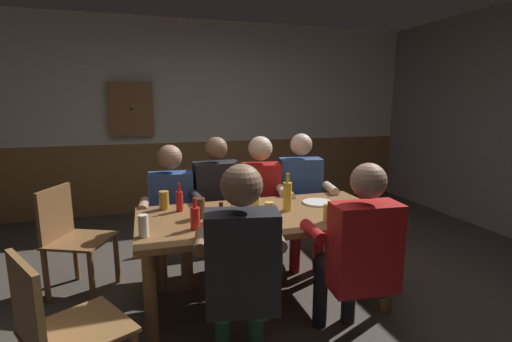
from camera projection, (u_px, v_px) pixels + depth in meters
ground_plane at (271, 316)px, 2.71m from camera, size 7.58×7.58×0.00m
back_wall_upper at (202, 82)px, 5.21m from camera, size 6.31×0.12×1.68m
back_wall_wainscot at (204, 174)px, 5.46m from camera, size 6.31×0.12×0.98m
dining_table at (264, 226)px, 2.74m from camera, size 1.83×0.90×0.73m
person_0 at (172, 206)px, 3.19m from camera, size 0.54×0.51×1.18m
person_1 at (219, 200)px, 3.31m from camera, size 0.56×0.54×1.24m
person_2 at (261, 196)px, 3.42m from camera, size 0.55×0.58×1.24m
person_3 at (302, 192)px, 3.55m from camera, size 0.58×0.57×1.25m
person_4 at (241, 264)px, 1.99m from camera, size 0.56×0.56×1.25m
person_5 at (357, 251)px, 2.22m from camera, size 0.55×0.55×1.22m
chair_empty_near_right at (71, 237)px, 2.97m from camera, size 0.58×0.58×0.88m
chair_empty_near_left at (218, 200)px, 4.08m from camera, size 0.46×0.46×0.88m
chair_empty_far_end at (60, 333)px, 1.74m from camera, size 0.60×0.60×0.88m
table_candle at (233, 208)px, 2.72m from camera, size 0.04×0.04×0.08m
condiment_caddy at (216, 219)px, 2.52m from camera, size 0.14×0.10×0.05m
plate_0 at (318, 202)px, 3.00m from camera, size 0.24×0.24×0.01m
bottle_0 at (195, 217)px, 2.39m from camera, size 0.06×0.06×0.21m
bottle_1 at (287, 196)px, 2.78m from camera, size 0.07×0.07×0.29m
bottle_2 at (221, 224)px, 2.25m from camera, size 0.07×0.07×0.22m
bottle_3 at (179, 201)px, 2.78m from camera, size 0.05×0.05×0.22m
pint_glass_0 at (269, 210)px, 2.64m from camera, size 0.07×0.07×0.11m
pint_glass_1 at (237, 200)px, 2.84m from camera, size 0.06×0.06×0.14m
pint_glass_2 at (164, 200)px, 2.83m from camera, size 0.08×0.08×0.14m
pint_glass_3 at (143, 226)px, 2.25m from camera, size 0.06×0.06×0.14m
pint_glass_4 at (243, 214)px, 2.54m from camera, size 0.07×0.07×0.11m
pint_glass_5 at (328, 213)px, 2.53m from camera, size 0.06×0.06×0.12m
pint_glass_6 at (258, 215)px, 2.50m from camera, size 0.06×0.06×0.12m
pint_glass_7 at (199, 208)px, 2.61m from camera, size 0.08×0.08×0.15m
pint_glass_8 at (255, 203)px, 2.82m from camera, size 0.08×0.08×0.11m
wall_dart_cabinet at (131, 109)px, 4.88m from camera, size 0.56×0.15×0.70m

